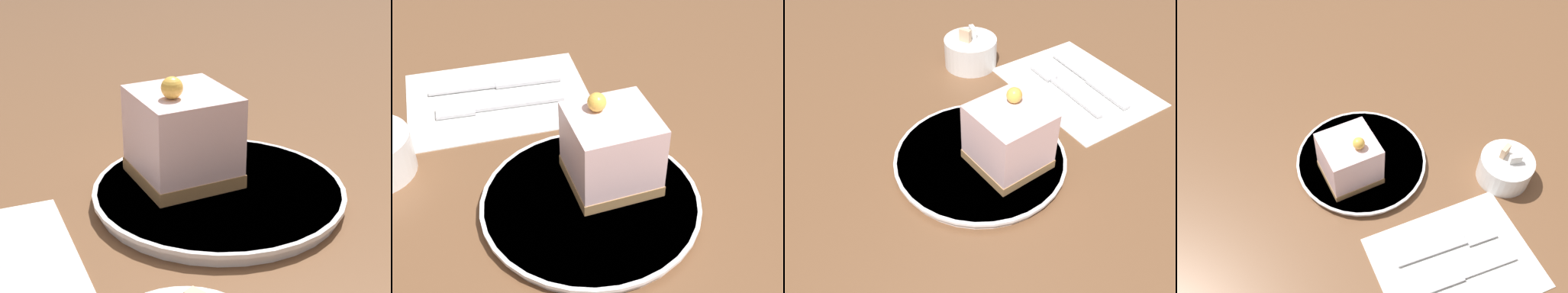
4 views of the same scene
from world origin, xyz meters
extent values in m
plane|color=brown|center=(0.00, 0.00, 0.00)|extent=(4.00, 4.00, 0.00)
cylinder|color=white|center=(0.03, -0.04, 0.01)|extent=(0.22, 0.22, 0.01)
cylinder|color=white|center=(0.03, -0.04, 0.01)|extent=(0.23, 0.23, 0.00)
cube|color=#9E7547|center=(0.05, -0.07, 0.02)|extent=(0.09, 0.10, 0.01)
cube|color=silver|center=(0.05, -0.07, 0.06)|extent=(0.09, 0.10, 0.07)
sphere|color=#EFB747|center=(0.07, -0.06, 0.11)|extent=(0.02, 0.02, 0.02)
cube|color=white|center=(0.27, -0.01, 0.00)|extent=(0.22, 0.27, 0.00)
cube|color=#B2B2B7|center=(0.24, -0.03, 0.01)|extent=(0.03, 0.12, 0.00)
cube|color=#B2B2B7|center=(0.26, 0.05, 0.01)|extent=(0.03, 0.05, 0.00)
cube|color=#B2B2B7|center=(0.29, -0.06, 0.01)|extent=(0.03, 0.09, 0.00)
cube|color=#B2B2B7|center=(0.31, 0.03, 0.01)|extent=(0.03, 0.09, 0.00)
cylinder|color=white|center=(0.19, 0.16, 0.03)|extent=(0.09, 0.09, 0.05)
cube|color=#D8B28C|center=(0.17, 0.16, 0.06)|extent=(0.01, 0.02, 0.02)
cube|color=white|center=(0.19, 0.17, 0.06)|extent=(0.02, 0.02, 0.02)
camera|label=1|loc=(0.33, 0.41, 0.29)|focal=60.00mm
camera|label=2|loc=(-0.34, 0.13, 0.42)|focal=50.00mm
camera|label=3|loc=(-0.25, -0.36, 0.42)|focal=40.00mm
camera|label=4|loc=(0.45, -0.27, 0.64)|focal=40.00mm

